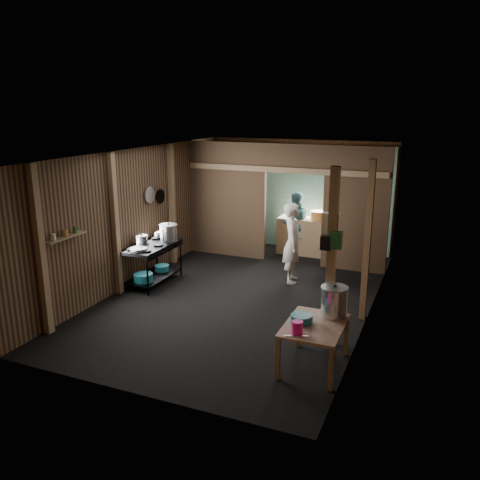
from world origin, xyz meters
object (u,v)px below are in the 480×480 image
at_px(pink_bucket, 297,328).
at_px(cook, 293,243).
at_px(gas_range, 152,264).
at_px(stock_pot, 334,302).
at_px(yellow_tub, 318,215).
at_px(prep_table, 314,346).
at_px(stove_pot_large, 169,233).

relative_size(pink_bucket, cook, 0.11).
xyz_separation_m(gas_range, stock_pot, (3.87, -1.53, 0.42)).
bearing_deg(yellow_tub, prep_table, -76.34).
xyz_separation_m(gas_range, stove_pot_large, (0.17, 0.37, 0.55)).
bearing_deg(stock_pot, stove_pot_large, 152.85).
xyz_separation_m(gas_range, pink_bucket, (3.57, -2.25, 0.30)).
bearing_deg(stock_pot, cook, 117.44).
height_order(stove_pot_large, cook, cook).
bearing_deg(stove_pot_large, stock_pot, -27.15).
relative_size(gas_range, stove_pot_large, 3.73).
distance_m(gas_range, yellow_tub, 4.01).
height_order(stock_pot, yellow_tub, yellow_tub).
xyz_separation_m(gas_range, prep_table, (3.71, -1.90, -0.09)).
height_order(stove_pot_large, pink_bucket, stove_pot_large).
height_order(gas_range, stock_pot, stock_pot).
xyz_separation_m(prep_table, yellow_tub, (-1.21, 4.98, 0.64)).
height_order(pink_bucket, cook, cook).
xyz_separation_m(stock_pot, pink_bucket, (-0.30, -0.72, -0.11)).
bearing_deg(gas_range, pink_bucket, -32.19).
distance_m(gas_range, prep_table, 4.17).
relative_size(stock_pot, pink_bucket, 2.60).
height_order(gas_range, prep_table, gas_range).
height_order(prep_table, stove_pot_large, stove_pot_large).
bearing_deg(prep_table, yellow_tub, 103.66).
xyz_separation_m(prep_table, pink_bucket, (-0.14, -0.35, 0.39)).
bearing_deg(pink_bucket, stock_pot, 67.37).
xyz_separation_m(prep_table, stove_pot_large, (-3.54, 2.27, 0.64)).
bearing_deg(cook, stock_pot, -167.49).
distance_m(prep_table, stock_pot, 0.65).
bearing_deg(stock_pot, gas_range, 158.45).
xyz_separation_m(prep_table, cook, (-1.23, 3.06, 0.49)).
distance_m(stock_pot, pink_bucket, 0.79).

